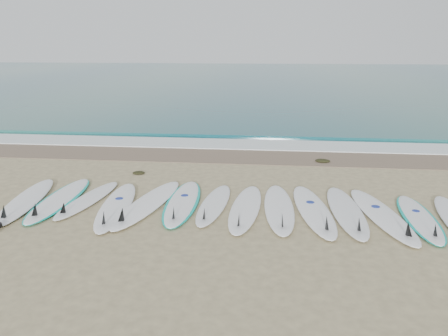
# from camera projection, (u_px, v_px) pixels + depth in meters

# --- Properties ---
(ground) EXTENTS (120.00, 120.00, 0.00)m
(ground) POSITION_uv_depth(u_px,v_px,m) (229.00, 208.00, 8.54)
(ground) COLOR tan
(ocean) EXTENTS (120.00, 55.00, 0.03)m
(ocean) POSITION_uv_depth(u_px,v_px,m) (263.00, 78.00, 39.59)
(ocean) COLOR #1B595C
(ocean) RESTS_ON ground
(wet_sand_band) EXTENTS (120.00, 1.80, 0.01)m
(wet_sand_band) POSITION_uv_depth(u_px,v_px,m) (243.00, 156.00, 12.46)
(wet_sand_band) COLOR brown
(wet_sand_band) RESTS_ON ground
(foam_band) EXTENTS (120.00, 1.40, 0.04)m
(foam_band) POSITION_uv_depth(u_px,v_px,m) (246.00, 145.00, 13.79)
(foam_band) COLOR silver
(foam_band) RESTS_ON ground
(wave_crest) EXTENTS (120.00, 1.00, 0.10)m
(wave_crest) POSITION_uv_depth(u_px,v_px,m) (248.00, 134.00, 15.22)
(wave_crest) COLOR #1B595C
(wave_crest) RESTS_ON ground
(surfboard_0) EXTENTS (1.01, 2.85, 0.36)m
(surfboard_0) POSITION_uv_depth(u_px,v_px,m) (25.00, 201.00, 8.77)
(surfboard_0) COLOR white
(surfboard_0) RESTS_ON ground
(surfboard_1) EXTENTS (0.73, 2.75, 0.35)m
(surfboard_1) POSITION_uv_depth(u_px,v_px,m) (59.00, 199.00, 8.88)
(surfboard_1) COLOR white
(surfboard_1) RESTS_ON ground
(surfboard_2) EXTENTS (0.80, 2.40, 0.30)m
(surfboard_2) POSITION_uv_depth(u_px,v_px,m) (87.00, 200.00, 8.86)
(surfboard_2) COLOR white
(surfboard_2) RESTS_ON ground
(surfboard_3) EXTENTS (0.92, 2.79, 0.35)m
(surfboard_3) POSITION_uv_depth(u_px,v_px,m) (116.00, 206.00, 8.49)
(surfboard_3) COLOR white
(surfboard_3) RESTS_ON ground
(surfboard_4) EXTENTS (1.08, 2.95, 0.37)m
(surfboard_4) POSITION_uv_depth(u_px,v_px,m) (146.00, 204.00, 8.61)
(surfboard_4) COLOR white
(surfboard_4) RESTS_ON ground
(surfboard_5) EXTENTS (0.74, 2.70, 0.34)m
(surfboard_5) POSITION_uv_depth(u_px,v_px,m) (182.00, 202.00, 8.73)
(surfboard_5) COLOR white
(surfboard_5) RESTS_ON ground
(surfboard_6) EXTENTS (0.68, 2.41, 0.30)m
(surfboard_6) POSITION_uv_depth(u_px,v_px,m) (213.00, 205.00, 8.60)
(surfboard_6) COLOR white
(surfboard_6) RESTS_ON ground
(surfboard_7) EXTENTS (0.73, 2.68, 0.34)m
(surfboard_7) POSITION_uv_depth(u_px,v_px,m) (245.00, 208.00, 8.39)
(surfboard_7) COLOR white
(surfboard_7) RESTS_ON ground
(surfboard_8) EXTENTS (0.68, 2.73, 0.35)m
(surfboard_8) POSITION_uv_depth(u_px,v_px,m) (279.00, 208.00, 8.39)
(surfboard_8) COLOR white
(surfboard_8) RESTS_ON ground
(surfboard_9) EXTENTS (0.93, 2.85, 0.36)m
(surfboard_9) POSITION_uv_depth(u_px,v_px,m) (314.00, 210.00, 8.28)
(surfboard_9) COLOR white
(surfboard_9) RESTS_ON ground
(surfboard_10) EXTENTS (0.68, 2.77, 0.35)m
(surfboard_10) POSITION_uv_depth(u_px,v_px,m) (347.00, 211.00, 8.23)
(surfboard_10) COLOR silver
(surfboard_10) RESTS_ON ground
(surfboard_11) EXTENTS (1.06, 2.89, 0.36)m
(surfboard_11) POSITION_uv_depth(u_px,v_px,m) (383.00, 215.00, 8.04)
(surfboard_11) COLOR white
(surfboard_11) RESTS_ON ground
(surfboard_12) EXTENTS (0.67, 2.43, 0.31)m
(surfboard_12) POSITION_uv_depth(u_px,v_px,m) (420.00, 218.00, 7.95)
(surfboard_12) COLOR white
(surfboard_12) RESTS_ON ground
(seaweed_near) EXTENTS (0.31, 0.24, 0.06)m
(seaweed_near) POSITION_uv_depth(u_px,v_px,m) (139.00, 173.00, 10.78)
(seaweed_near) COLOR black
(seaweed_near) RESTS_ON ground
(seaweed_far) EXTENTS (0.40, 0.31, 0.08)m
(seaweed_far) POSITION_uv_depth(u_px,v_px,m) (323.00, 161.00, 11.83)
(seaweed_far) COLOR black
(seaweed_far) RESTS_ON ground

